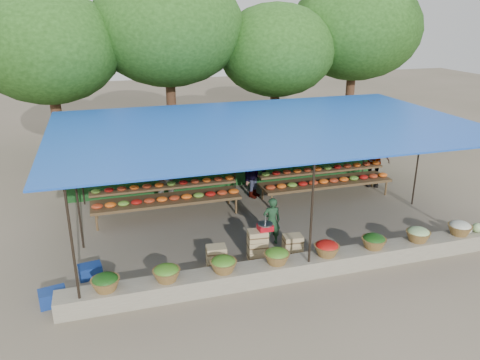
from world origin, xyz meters
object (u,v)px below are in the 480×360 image
object	(u,v)px
crate_counter	(256,248)
vendor_seated	(272,221)
blue_crate_back	(90,271)
weighing_scale	(265,226)
blue_crate_front	(53,297)

from	to	relation	value
crate_counter	vendor_seated	bearing A→B (deg)	47.66
crate_counter	blue_crate_back	distance (m)	3.79
blue_crate_back	weighing_scale	bearing A→B (deg)	-13.42
crate_counter	weighing_scale	bearing A→B (deg)	-0.00
crate_counter	vendor_seated	size ratio (longest dim) A/B	1.92
weighing_scale	vendor_seated	bearing A→B (deg)	58.67
weighing_scale	blue_crate_back	size ratio (longest dim) A/B	0.76
vendor_seated	blue_crate_back	distance (m)	4.45
vendor_seated	blue_crate_front	distance (m)	5.29
crate_counter	blue_crate_front	size ratio (longest dim) A/B	4.55
crate_counter	blue_crate_front	distance (m)	4.52
crate_counter	blue_crate_back	bearing A→B (deg)	174.59
weighing_scale	blue_crate_back	distance (m)	4.06
crate_counter	vendor_seated	xyz separation A→B (m)	(0.64, 0.70, 0.31)
vendor_seated	blue_crate_back	size ratio (longest dim) A/B	2.52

